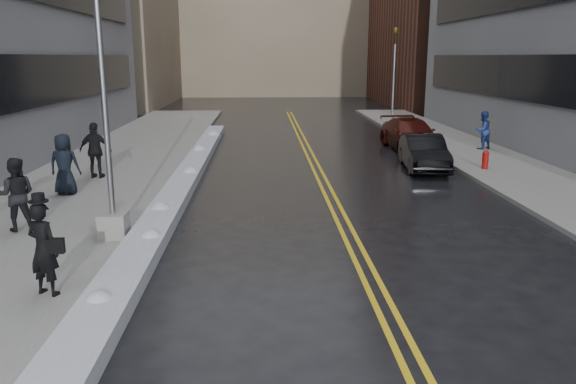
{
  "coord_description": "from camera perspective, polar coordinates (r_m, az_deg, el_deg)",
  "views": [
    {
      "loc": [
        0.33,
        -11.17,
        4.42
      ],
      "look_at": [
        0.91,
        1.71,
        1.3
      ],
      "focal_mm": 35.0,
      "sensor_mm": 36.0,
      "label": 1
    }
  ],
  "objects": [
    {
      "name": "ground",
      "position": [
        12.02,
        -4.02,
        -8.01
      ],
      "size": [
        160.0,
        160.0,
        0.0
      ],
      "primitive_type": "plane",
      "color": "black",
      "rests_on": "ground"
    },
    {
      "name": "building_far",
      "position": [
        71.49,
        -1.32,
        18.88
      ],
      "size": [
        36.0,
        16.0,
        22.0
      ],
      "primitive_type": "cube",
      "color": "gray",
      "rests_on": "ground"
    },
    {
      "name": "pedestrian_fedora",
      "position": [
        11.14,
        -23.57,
        -5.32
      ],
      "size": [
        0.75,
        0.63,
        1.75
      ],
      "primitive_type": "imported",
      "rotation": [
        0.0,
        0.0,
        2.75
      ],
      "color": "black",
      "rests_on": "sidewalk_west"
    },
    {
      "name": "car_black",
      "position": [
        23.05,
        13.62,
        3.92
      ],
      "size": [
        1.89,
        4.35,
        1.39
      ],
      "primitive_type": "imported",
      "rotation": [
        0.0,
        0.0,
        -0.1
      ],
      "color": "black",
      "rests_on": "ground"
    },
    {
      "name": "pedestrian_b",
      "position": [
        15.52,
        -25.86,
        -0.23
      ],
      "size": [
        1.01,
        0.85,
        1.85
      ],
      "primitive_type": "imported",
      "rotation": [
        0.0,
        0.0,
        3.32
      ],
      "color": "black",
      "rests_on": "sidewalk_west"
    },
    {
      "name": "building_west_far",
      "position": [
        57.58,
        -19.48,
        17.42
      ],
      "size": [
        14.0,
        22.0,
        18.0
      ],
      "primitive_type": "cube",
      "color": "gray",
      "rests_on": "ground"
    },
    {
      "name": "sidewalk_east",
      "position": [
        23.68,
        21.57,
        2.06
      ],
      "size": [
        4.0,
        50.0,
        0.15
      ],
      "primitive_type": "cube",
      "color": "gray",
      "rests_on": "ground"
    },
    {
      "name": "pedestrian_east",
      "position": [
        28.14,
        19.18,
        5.96
      ],
      "size": [
        1.08,
        0.98,
        1.79
      ],
      "primitive_type": "imported",
      "rotation": [
        0.0,
        0.0,
        3.58
      ],
      "color": "navy",
      "rests_on": "sidewalk_east"
    },
    {
      "name": "lamppost",
      "position": [
        13.79,
        -17.9,
        5.08
      ],
      "size": [
        0.65,
        0.65,
        7.62
      ],
      "color": "gray",
      "rests_on": "sidewalk_west"
    },
    {
      "name": "snow_ridge",
      "position": [
        19.83,
        -10.59,
        0.99
      ],
      "size": [
        0.9,
        30.0,
        0.34
      ],
      "primitive_type": "cube",
      "color": "silver",
      "rests_on": "ground"
    },
    {
      "name": "traffic_signal",
      "position": [
        36.12,
        10.7,
        11.75
      ],
      "size": [
        0.16,
        0.2,
        6.0
      ],
      "color": "gray",
      "rests_on": "sidewalk_east"
    },
    {
      "name": "lane_line_right",
      "position": [
        21.75,
        3.58,
        1.86
      ],
      "size": [
        0.12,
        50.0,
        0.01
      ],
      "primitive_type": "cube",
      "color": "gold",
      "rests_on": "ground"
    },
    {
      "name": "fire_hydrant",
      "position": [
        23.2,
        19.42,
        3.22
      ],
      "size": [
        0.26,
        0.26,
        0.73
      ],
      "color": "maroon",
      "rests_on": "sidewalk_east"
    },
    {
      "name": "pedestrian_c",
      "position": [
        19.04,
        -21.76,
        2.63
      ],
      "size": [
        0.98,
        0.67,
        1.93
      ],
      "primitive_type": "imported",
      "rotation": [
        0.0,
        0.0,
        3.08
      ],
      "color": "black",
      "rests_on": "sidewalk_west"
    },
    {
      "name": "lane_line_left",
      "position": [
        21.72,
        2.8,
        1.85
      ],
      "size": [
        0.12,
        50.0,
        0.01
      ],
      "primitive_type": "cube",
      "color": "gold",
      "rests_on": "ground"
    },
    {
      "name": "car_maroon",
      "position": [
        27.98,
        12.34,
        5.73
      ],
      "size": [
        2.32,
        5.2,
        1.48
      ],
      "primitive_type": "imported",
      "rotation": [
        0.0,
        0.0,
        0.05
      ],
      "color": "#3A0D09",
      "rests_on": "ground"
    },
    {
      "name": "pedestrian_d",
      "position": [
        21.28,
        -18.96,
        4.02
      ],
      "size": [
        1.22,
        0.61,
        2.0
      ],
      "primitive_type": "imported",
      "rotation": [
        0.0,
        0.0,
        3.03
      ],
      "color": "black",
      "rests_on": "sidewalk_west"
    },
    {
      "name": "sidewalk_west",
      "position": [
        22.45,
        -18.26,
        1.75
      ],
      "size": [
        5.5,
        50.0,
        0.15
      ],
      "primitive_type": "cube",
      "color": "gray",
      "rests_on": "ground"
    }
  ]
}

